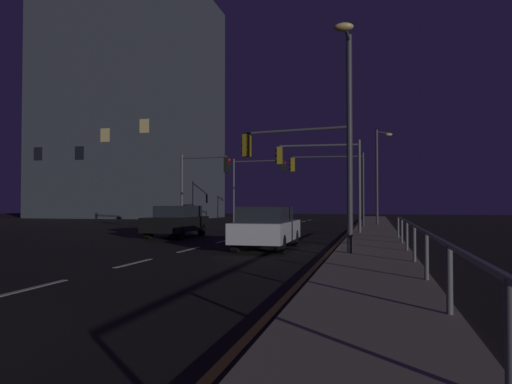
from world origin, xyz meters
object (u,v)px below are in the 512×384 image
car (267,227)px  traffic_light_near_left (203,176)px  traffic_light_far_right (320,167)px  street_lamp_mid_block (348,120)px  traffic_light_far_center (256,177)px  traffic_light_mid_left (329,174)px  traffic_light_near_right (298,157)px  car_oncoming (177,221)px  street_lamp_median (379,168)px  building_distant (128,111)px

car → traffic_light_near_left: 13.65m
car → traffic_light_near_left: traffic_light_near_left is taller
traffic_light_far_right → street_lamp_mid_block: bearing=-79.0°
traffic_light_far_center → traffic_light_mid_left: traffic_light_far_center is taller
traffic_light_near_right → street_lamp_mid_block: bearing=-62.5°
car → traffic_light_near_right: (0.79, 2.22, 2.76)m
traffic_light_far_right → street_lamp_mid_block: size_ratio=0.72×
car_oncoming → traffic_light_far_right: (6.73, 3.63, 2.84)m
car → traffic_light_far_center: (-6.24, 22.76, 3.20)m
car → car_oncoming: (-5.73, 4.92, 0.00)m
traffic_light_far_right → street_lamp_mid_block: 10.95m
traffic_light_far_right → street_lamp_median: bearing=73.3°
traffic_light_near_left → building_distant: size_ratio=0.19×
traffic_light_near_left → traffic_light_far_right: bearing=-20.7°
traffic_light_far_right → traffic_light_near_right: (-0.21, -6.33, -0.09)m
street_lamp_mid_block → building_distant: (-28.37, 36.58, 8.68)m
traffic_light_near_right → traffic_light_far_center: (-7.03, 20.54, 0.44)m
traffic_light_near_left → traffic_light_far_center: 11.28m
car → traffic_light_mid_left: size_ratio=0.87×
car → traffic_light_near_right: 3.63m
traffic_light_near_right → building_distant: bearing=129.0°
traffic_light_mid_left → street_lamp_mid_block: size_ratio=0.74×
building_distant → car: bearing=-53.7°
traffic_light_mid_left → car: bearing=-92.9°
car → traffic_light_near_right: bearing=70.4°
building_distant → traffic_light_mid_left: bearing=-35.8°
street_lamp_mid_block → street_lamp_median: bearing=87.1°
street_lamp_median → traffic_light_far_right: bearing=-106.7°
traffic_light_far_right → street_lamp_mid_block: street_lamp_mid_block is taller
traffic_light_near_right → traffic_light_mid_left: 13.34m
traffic_light_near_left → street_lamp_median: size_ratio=0.70×
traffic_light_far_right → traffic_light_mid_left: size_ratio=0.97×
car_oncoming → street_lamp_mid_block: (8.82, -7.11, 3.43)m
street_lamp_mid_block → traffic_light_near_right: bearing=117.5°
traffic_light_mid_left → street_lamp_median: size_ratio=0.72×
traffic_light_near_left → traffic_light_near_right: traffic_light_near_right is taller
building_distant → traffic_light_near_left: bearing=-51.1°
car_oncoming → traffic_light_mid_left: bearing=58.5°
traffic_light_mid_left → traffic_light_near_left: bearing=-152.1°
traffic_light_far_center → building_distant: building_distant is taller
traffic_light_near_right → traffic_light_far_center: bearing=108.9°
traffic_light_near_right → traffic_light_mid_left: traffic_light_mid_left is taller
street_lamp_median → building_distant: bearing=152.5°
car_oncoming → street_lamp_median: street_lamp_median is taller
car_oncoming → street_lamp_median: bearing=55.0°
car → street_lamp_median: size_ratio=0.63×
car → traffic_light_mid_left: (0.79, 15.56, 2.92)m
traffic_light_far_right → traffic_light_near_right: size_ratio=1.03×
car_oncoming → street_lamp_median: (9.89, 14.14, 3.52)m
traffic_light_far_right → traffic_light_near_right: 6.33m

